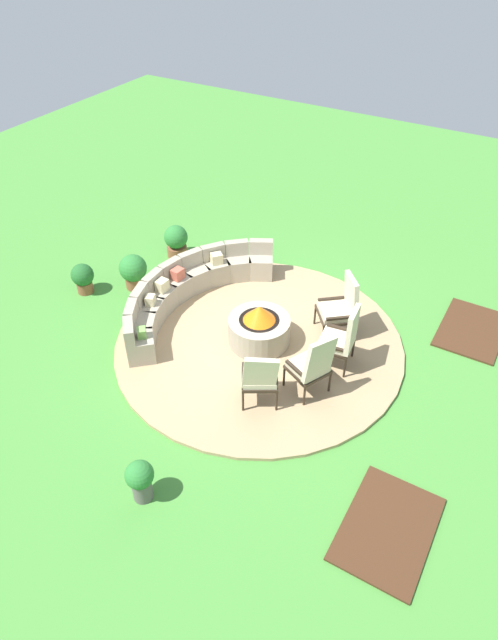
{
  "coord_description": "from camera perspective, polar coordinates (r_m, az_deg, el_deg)",
  "views": [
    {
      "loc": [
        -6.32,
        -3.5,
        6.41
      ],
      "look_at": [
        0.0,
        0.2,
        0.45
      ],
      "focal_mm": 31.07,
      "sensor_mm": 36.0,
      "label": 1
    }
  ],
  "objects": [
    {
      "name": "ground_plane",
      "position": [
        9.66,
        1.03,
        -2.45
      ],
      "size": [
        24.0,
        24.0,
        0.0
      ],
      "primitive_type": "plane",
      "color": "#478C38"
    },
    {
      "name": "patio_circle",
      "position": [
        9.64,
        1.03,
        -2.32
      ],
      "size": [
        4.97,
        4.97,
        0.06
      ],
      "primitive_type": "cylinder",
      "color": "tan",
      "rests_on": "ground_plane"
    },
    {
      "name": "mulch_bed_left",
      "position": [
        7.59,
        14.09,
        -20.1
      ],
      "size": [
        1.54,
        1.06,
        0.04
      ],
      "primitive_type": "cube",
      "color": "#472B19",
      "rests_on": "ground_plane"
    },
    {
      "name": "mulch_bed_right",
      "position": [
        10.69,
        21.95,
        -0.93
      ],
      "size": [
        1.54,
        1.06,
        0.04
      ],
      "primitive_type": "cube",
      "color": "#472B19",
      "rests_on": "ground_plane"
    },
    {
      "name": "fire_pit",
      "position": [
        9.42,
        1.05,
        -0.82
      ],
      "size": [
        1.06,
        1.06,
        0.76
      ],
      "color": "#9E937F",
      "rests_on": "patio_circle"
    },
    {
      "name": "curved_stone_bench",
      "position": [
        10.35,
        -6.33,
        3.09
      ],
      "size": [
        3.73,
        1.59,
        0.73
      ],
      "color": "#9E937F",
      "rests_on": "patio_circle"
    },
    {
      "name": "lounge_chair_front_left",
      "position": [
        8.2,
        1.12,
        -5.83
      ],
      "size": [
        0.74,
        0.75,
        1.07
      ],
      "rotation": [
        0.0,
        0.0,
        5.25
      ],
      "color": "#2D2319",
      "rests_on": "patio_circle"
    },
    {
      "name": "lounge_chair_front_right",
      "position": [
        8.39,
        6.56,
        -4.58
      ],
      "size": [
        0.72,
        0.74,
        1.17
      ],
      "rotation": [
        0.0,
        0.0,
        5.85
      ],
      "color": "#2D2319",
      "rests_on": "patio_circle"
    },
    {
      "name": "lounge_chair_back_left",
      "position": [
        8.94,
        9.58,
        -1.77
      ],
      "size": [
        0.65,
        0.62,
        1.15
      ],
      "rotation": [
        0.0,
        0.0,
        6.42
      ],
      "color": "#2D2319",
      "rests_on": "patio_circle"
    },
    {
      "name": "lounge_chair_back_right",
      "position": [
        9.58,
        9.52,
        1.43
      ],
      "size": [
        0.83,
        0.85,
        1.15
      ],
      "rotation": [
        0.0,
        0.0,
        6.96
      ],
      "color": "#2D2319",
      "rests_on": "patio_circle"
    },
    {
      "name": "potted_plant_0",
      "position": [
        11.84,
        -7.51,
        8.13
      ],
      "size": [
        0.5,
        0.5,
        0.71
      ],
      "color": "brown",
      "rests_on": "ground_plane"
    },
    {
      "name": "potted_plant_1",
      "position": [
        11.13,
        -16.73,
        4.23
      ],
      "size": [
        0.44,
        0.44,
        0.62
      ],
      "color": "brown",
      "rests_on": "ground_plane"
    },
    {
      "name": "potted_plant_2",
      "position": [
        11.0,
        -11.83,
        5.02
      ],
      "size": [
        0.54,
        0.54,
        0.71
      ],
      "color": "brown",
      "rests_on": "ground_plane"
    },
    {
      "name": "potted_plant_3",
      "position": [
        7.47,
        -11.13,
        -15.77
      ],
      "size": [
        0.38,
        0.38,
        0.66
      ],
      "color": "#605B56",
      "rests_on": "ground_plane"
    }
  ]
}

